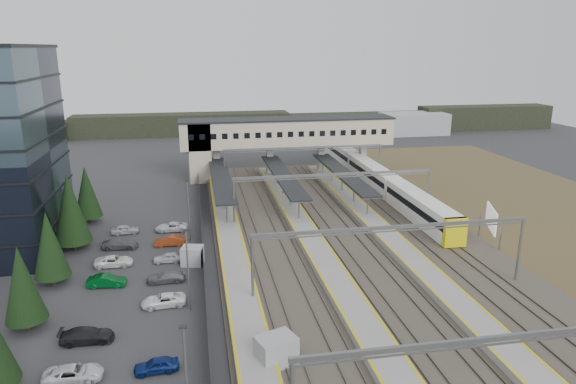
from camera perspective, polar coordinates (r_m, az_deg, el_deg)
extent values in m
plane|color=#2B2B2D|center=(58.25, -2.83, -8.51)|extent=(220.00, 220.00, 0.00)
cylinder|color=black|center=(51.81, -26.92, -12.85)|extent=(0.44, 0.44, 1.20)
cone|color=black|center=(50.22, -27.46, -9.01)|extent=(3.54, 3.54, 6.80)
cylinder|color=black|center=(59.60, -24.57, -8.80)|extent=(0.44, 0.44, 1.20)
cone|color=black|center=(58.18, -25.00, -5.29)|extent=(3.64, 3.64, 7.00)
cylinder|color=black|center=(68.60, -22.64, -5.40)|extent=(0.44, 0.44, 1.20)
cone|color=black|center=(67.16, -23.05, -1.68)|extent=(4.42, 4.42, 8.50)
cylinder|color=black|center=(77.84, -21.18, -2.78)|extent=(0.44, 0.44, 1.20)
cone|color=black|center=(76.74, -21.47, 0.05)|extent=(3.74, 3.74, 7.20)
imported|color=silver|center=(43.40, -22.74, -18.12)|extent=(4.32, 2.03, 1.19)
imported|color=black|center=(47.79, -21.43, -14.60)|extent=(4.41, 1.81, 1.28)
imported|color=#044517|center=(57.07, -19.51, -9.29)|extent=(4.02, 1.70, 1.29)
imported|color=white|center=(61.89, -18.78, -7.29)|extent=(4.23, 1.99, 1.17)
imported|color=#505258|center=(66.74, -18.17, -5.49)|extent=(4.55, 2.20, 1.28)
imported|color=#B0AFB4|center=(71.68, -17.64, -4.00)|extent=(3.66, 1.64, 1.22)
imported|color=navy|center=(42.47, -14.41, -18.14)|extent=(3.47, 1.59, 1.15)
imported|color=white|center=(51.61, -13.68, -11.61)|extent=(4.32, 2.22, 1.17)
imported|color=#595B60|center=(56.37, -13.41, -9.15)|extent=(4.11, 1.77, 1.18)
imported|color=silver|center=(61.23, -13.18, -7.10)|extent=(3.40, 1.46, 1.14)
imported|color=#933616|center=(66.13, -13.00, -5.29)|extent=(3.87, 1.48, 1.26)
imported|color=silver|center=(71.12, -12.84, -3.80)|extent=(4.38, 2.17, 1.20)
cube|color=black|center=(31.96, -11.60, -14.47)|extent=(0.50, 0.25, 0.15)
cylinder|color=slate|center=(48.94, -11.05, -8.58)|extent=(0.16, 0.16, 8.00)
cube|color=black|center=(47.45, -11.31, -4.17)|extent=(0.50, 0.25, 0.15)
cylinder|color=slate|center=(65.78, -10.98, -2.17)|extent=(0.16, 0.16, 8.00)
cube|color=black|center=(64.68, -11.16, 1.20)|extent=(0.50, 0.25, 0.15)
cylinder|color=slate|center=(83.11, -10.93, 1.59)|extent=(0.16, 0.16, 8.00)
cube|color=black|center=(82.25, -11.07, 4.30)|extent=(0.50, 0.25, 0.15)
cube|color=#26282B|center=(62.07, -9.46, -6.14)|extent=(0.08, 90.00, 2.00)
cube|color=#97999B|center=(41.61, -1.33, -17.29)|extent=(3.53, 3.05, 2.47)
cube|color=#97999B|center=(59.87, -10.58, -6.97)|extent=(2.72, 2.42, 2.14)
cube|color=#3D3830|center=(65.16, 7.14, -5.82)|extent=(34.00, 90.00, 0.20)
cube|color=#59544C|center=(62.63, -4.11, -6.47)|extent=(0.08, 90.00, 0.14)
cube|color=#59544C|center=(62.78, -2.79, -6.39)|extent=(0.08, 90.00, 0.14)
cube|color=#59544C|center=(63.14, -0.47, -6.24)|extent=(0.08, 90.00, 0.14)
cube|color=#59544C|center=(63.38, 0.82, -6.15)|extent=(0.08, 90.00, 0.14)
cube|color=#59544C|center=(64.36, 4.82, -5.86)|extent=(0.08, 90.00, 0.14)
cube|color=#59544C|center=(64.74, 6.06, -5.76)|extent=(0.08, 90.00, 0.14)
cube|color=#59544C|center=(65.47, 8.22, -5.58)|extent=(0.08, 90.00, 0.14)
cube|color=#59544C|center=(65.93, 9.41, -5.48)|extent=(0.08, 90.00, 0.14)
cube|color=#59544C|center=(67.55, 13.07, -5.16)|extent=(0.08, 90.00, 0.14)
cube|color=#59544C|center=(68.12, 14.19, -5.06)|extent=(0.08, 90.00, 0.14)
cube|color=#59544C|center=(69.19, 16.13, -4.88)|extent=(0.08, 90.00, 0.14)
cube|color=#59544C|center=(69.83, 17.19, -4.77)|extent=(0.08, 90.00, 0.14)
cube|color=gray|center=(62.39, -6.20, -6.44)|extent=(3.20, 82.00, 0.90)
cube|color=gold|center=(62.14, -7.55, -6.12)|extent=(0.25, 82.00, 0.02)
cube|color=gold|center=(62.32, -4.88, -5.98)|extent=(0.25, 82.00, 0.02)
cube|color=gray|center=(63.77, 2.84, -5.86)|extent=(3.20, 82.00, 0.90)
cube|color=gold|center=(63.31, 1.56, -5.57)|extent=(0.25, 82.00, 0.02)
cube|color=gold|center=(63.93, 4.11, -5.39)|extent=(0.25, 82.00, 0.02)
cube|color=gray|center=(66.65, 11.27, -5.19)|extent=(3.20, 82.00, 0.90)
cube|color=gold|center=(65.98, 10.12, -4.92)|extent=(0.25, 82.00, 0.02)
cube|color=gold|center=(67.02, 12.45, -4.72)|extent=(0.25, 82.00, 0.02)
cube|color=black|center=(82.22, -7.45, 1.59)|extent=(3.00, 30.00, 0.25)
cube|color=slate|center=(82.26, -7.45, 1.49)|extent=(3.10, 30.00, 0.12)
cylinder|color=slate|center=(70.17, -6.81, -2.22)|extent=(0.20, 0.20, 3.10)
cylinder|color=slate|center=(76.37, -7.14, -0.74)|extent=(0.20, 0.20, 3.10)
cylinder|color=slate|center=(82.62, -7.41, 0.52)|extent=(0.20, 0.20, 3.10)
cylinder|color=slate|center=(88.91, -7.65, 1.60)|extent=(0.20, 0.20, 3.10)
cylinder|color=slate|center=(95.22, -7.85, 2.54)|extent=(0.20, 0.20, 3.10)
cube|color=black|center=(83.28, -0.56, 1.91)|extent=(3.00, 30.00, 0.25)
cube|color=slate|center=(83.31, -0.56, 1.81)|extent=(3.10, 30.00, 0.12)
cylinder|color=slate|center=(71.40, 1.22, -1.79)|extent=(0.20, 0.20, 3.10)
cylinder|color=slate|center=(77.51, 0.26, -0.37)|extent=(0.20, 0.20, 3.10)
cylinder|color=slate|center=(83.67, -0.56, 0.85)|extent=(0.20, 0.20, 3.10)
cylinder|color=slate|center=(89.89, -1.27, 1.89)|extent=(0.20, 0.20, 3.10)
cylinder|color=slate|center=(96.14, -1.88, 2.81)|extent=(0.20, 0.20, 3.10)
cube|color=black|center=(85.50, 6.06, 2.19)|extent=(3.00, 30.00, 0.25)
cube|color=slate|center=(85.53, 6.06, 2.09)|extent=(3.10, 30.00, 0.12)
cylinder|color=slate|center=(73.98, 8.83, -1.35)|extent=(0.20, 0.20, 3.10)
cylinder|color=slate|center=(79.89, 7.33, -0.01)|extent=(0.20, 0.20, 3.10)
cylinder|color=slate|center=(85.88, 6.03, 1.15)|extent=(0.20, 0.20, 3.10)
cylinder|color=slate|center=(91.95, 4.90, 2.16)|extent=(0.20, 0.20, 3.10)
cylinder|color=slate|center=(98.07, 3.91, 3.04)|extent=(0.20, 0.20, 3.10)
cube|color=beige|center=(97.47, -0.04, 6.65)|extent=(40.00, 6.00, 5.00)
cube|color=black|center=(97.10, -0.04, 8.13)|extent=(40.40, 6.40, 0.30)
cube|color=beige|center=(96.46, -9.76, 4.51)|extent=(4.00, 6.00, 11.00)
cube|color=black|center=(92.94, -10.75, 5.99)|extent=(1.00, 0.06, 1.00)
cube|color=black|center=(92.94, -9.51, 6.05)|extent=(1.00, 0.06, 1.00)
cube|color=black|center=(92.99, -8.27, 6.10)|extent=(1.00, 0.06, 1.00)
cube|color=black|center=(93.08, -7.04, 6.16)|extent=(1.00, 0.06, 1.00)
cube|color=black|center=(93.22, -5.80, 6.21)|extent=(1.00, 0.06, 1.00)
cube|color=black|center=(93.39, -4.57, 6.26)|extent=(1.00, 0.06, 1.00)
cube|color=black|center=(93.61, -3.35, 6.30)|extent=(1.00, 0.06, 1.00)
cube|color=black|center=(93.87, -2.13, 6.35)|extent=(1.00, 0.06, 1.00)
cube|color=black|center=(94.18, -0.92, 6.39)|extent=(1.00, 0.06, 1.00)
cube|color=black|center=(94.52, 0.29, 6.42)|extent=(1.00, 0.06, 1.00)
cube|color=black|center=(94.91, 1.48, 6.46)|extent=(1.00, 0.06, 1.00)
cube|color=black|center=(95.33, 2.67, 6.49)|extent=(1.00, 0.06, 1.00)
cube|color=black|center=(95.80, 3.84, 6.51)|extent=(1.00, 0.06, 1.00)
cube|color=black|center=(96.30, 5.00, 6.54)|extent=(1.00, 0.06, 1.00)
cube|color=black|center=(96.84, 6.15, 6.56)|extent=(1.00, 0.06, 1.00)
cube|color=black|center=(97.43, 7.29, 6.58)|extent=(1.00, 0.06, 1.00)
cube|color=black|center=(98.04, 8.41, 6.59)|extent=(1.00, 0.06, 1.00)
cube|color=black|center=(98.70, 9.52, 6.61)|extent=(1.00, 0.06, 1.00)
cube|color=black|center=(99.39, 10.61, 6.62)|extent=(1.00, 0.06, 1.00)
cube|color=gray|center=(96.99, -8.81, 3.11)|extent=(1.20, 1.60, 6.00)
cube|color=gray|center=(97.04, -7.92, 3.15)|extent=(1.20, 1.60, 6.00)
cube|color=gray|center=(97.93, -2.06, 3.41)|extent=(1.20, 1.60, 6.00)
cube|color=gray|center=(99.83, 3.64, 3.62)|extent=(1.20, 1.60, 6.00)
cube|color=gray|center=(102.19, 8.28, 3.77)|extent=(1.20, 1.60, 6.00)
cube|color=slate|center=(35.31, 24.15, -14.39)|extent=(28.40, 0.25, 0.35)
cube|color=slate|center=(35.50, 24.08, -14.95)|extent=(28.40, 0.12, 0.12)
cylinder|color=slate|center=(49.35, -3.97, -8.73)|extent=(0.28, 0.28, 7.00)
cylinder|color=slate|center=(59.04, 24.30, -5.95)|extent=(0.28, 0.28, 7.00)
cube|color=slate|center=(51.32, 11.71, -3.84)|extent=(28.40, 0.25, 0.35)
cube|color=slate|center=(51.45, 11.69, -4.26)|extent=(28.40, 0.12, 0.12)
cylinder|color=slate|center=(69.90, -6.02, -1.32)|extent=(0.28, 0.28, 7.00)
cylinder|color=slate|center=(77.04, 15.21, -0.18)|extent=(0.28, 0.28, 7.00)
cube|color=slate|center=(71.30, 5.18, 1.96)|extent=(28.40, 0.25, 0.35)
cube|color=slate|center=(71.40, 5.18, 1.65)|extent=(28.40, 0.12, 0.12)
cylinder|color=slate|center=(89.18, -7.05, 2.39)|extent=(0.28, 0.28, 7.00)
cylinder|color=slate|center=(94.88, 10.10, 3.08)|extent=(0.28, 0.28, 7.00)
cube|color=slate|center=(90.29, 1.81, 4.94)|extent=(28.40, 0.25, 0.35)
cube|color=slate|center=(90.36, 1.81, 4.69)|extent=(28.40, 0.12, 0.12)
cube|color=white|center=(74.38, 14.57, -1.81)|extent=(2.83, 19.61, 3.64)
cube|color=black|center=(74.27, 14.59, -1.51)|extent=(2.89, 19.01, 0.91)
cube|color=slate|center=(74.86, 14.49, -2.96)|extent=(2.43, 18.21, 0.51)
cube|color=white|center=(92.38, 9.39, 1.89)|extent=(2.83, 19.61, 3.64)
cube|color=black|center=(92.29, 9.40, 2.13)|extent=(2.89, 19.01, 0.91)
cube|color=slate|center=(92.76, 9.35, 0.95)|extent=(2.43, 18.21, 0.51)
cube|color=white|center=(111.14, 5.92, 4.35)|extent=(2.83, 19.61, 3.64)
cube|color=black|center=(111.06, 5.93, 4.56)|extent=(2.89, 19.01, 0.91)
cube|color=slate|center=(111.46, 5.90, 3.57)|extent=(2.43, 18.21, 0.51)
cube|color=yellow|center=(66.20, 18.04, -4.28)|extent=(2.85, 0.90, 3.64)
cylinder|color=slate|center=(67.64, 22.53, -4.84)|extent=(0.20, 0.20, 3.05)
cylinder|color=slate|center=(71.38, 20.53, -3.58)|extent=(0.20, 0.20, 3.05)
cube|color=white|center=(68.92, 21.65, -2.74)|extent=(2.09, 5.42, 2.86)
cube|color=black|center=(149.19, -11.61, 7.37)|extent=(60.00, 8.00, 6.00)
cube|color=black|center=(156.38, 7.20, 7.75)|extent=(50.00, 8.00, 5.00)
cube|color=black|center=(168.22, 20.97, 7.75)|extent=(40.00, 8.00, 7.00)
cube|color=black|center=(154.02, -28.67, 5.83)|extent=(30.00, 8.00, 5.00)
cube|color=#97999B|center=(152.34, 13.77, 7.41)|extent=(18.00, 10.00, 6.00)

